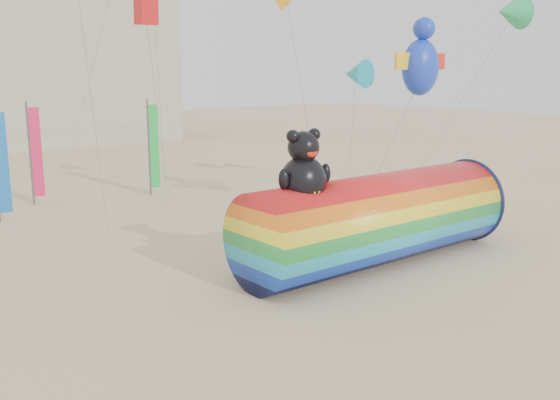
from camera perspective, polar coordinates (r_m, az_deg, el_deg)
ground at (r=20.34m, az=1.55°, el=-7.50°), size 160.00×160.00×0.00m
windsock_assembly at (r=22.13m, az=8.85°, el=-1.53°), size 10.91×3.32×5.03m
kite_handler at (r=27.37m, az=14.32°, el=-1.02°), size 0.71×0.66×1.64m
fabric_bundle at (r=26.75m, az=15.74°, el=-2.81°), size 2.62×1.35×0.41m
festival_banners at (r=32.72m, az=-18.86°, el=4.01°), size 8.86×2.98×5.20m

